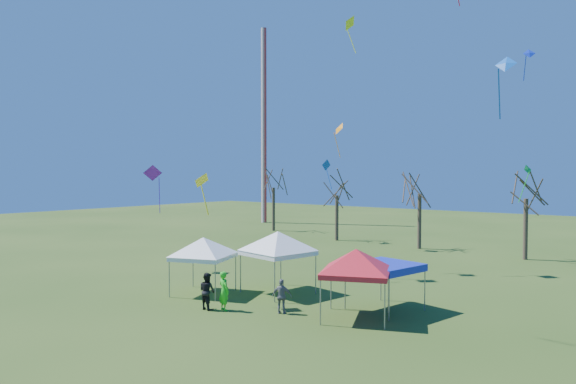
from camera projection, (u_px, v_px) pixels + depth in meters
name	position (u px, v px, depth m)	size (l,w,h in m)	color
ground	(238.00, 317.00, 22.52)	(140.00, 140.00, 0.00)	#2E4917
radio_mast	(264.00, 126.00, 66.09)	(0.70, 0.70, 25.00)	silver
tree_0	(274.00, 172.00, 56.68)	(3.83, 3.83, 8.44)	#3D2D21
tree_1	(337.00, 179.00, 48.32)	(3.42, 3.42, 7.54)	#3D2D21
tree_2	(420.00, 174.00, 42.89)	(3.71, 3.71, 8.18)	#3D2D21
tree_3	(526.00, 177.00, 37.43)	(3.59, 3.59, 7.91)	#3D2D21
tent_white_west	(203.00, 241.00, 26.84)	(3.62, 3.62, 3.42)	gray
tent_white_mid	(278.00, 236.00, 26.97)	(4.20, 4.20, 3.76)	gray
tent_red	(356.00, 254.00, 22.15)	(3.72, 3.72, 3.52)	gray
tent_blue	(385.00, 267.00, 23.61)	(3.25, 3.25, 2.16)	gray
person_grey	(282.00, 296.00, 23.04)	(0.91, 0.38, 1.55)	slate
person_dark	(207.00, 291.00, 23.77)	(0.83, 0.65, 1.71)	black
person_green	(224.00, 291.00, 23.56)	(0.66, 0.43, 1.81)	green
kite_17	(505.00, 66.00, 19.72)	(0.85, 0.58, 2.45)	blue
kite_1	(201.00, 181.00, 24.64)	(0.76, 1.02, 2.11)	yellow
kite_19	(529.00, 54.00, 31.60)	(0.87, 0.75, 1.97)	#1230C9
kite_14	(153.00, 173.00, 33.54)	(1.29, 1.41, 3.20)	purple
kite_2	(339.00, 129.00, 43.35)	(1.43, 1.25, 3.01)	orange
kite_13	(326.00, 165.00, 47.38)	(0.79, 1.14, 2.82)	blue
kite_11	(349.00, 23.00, 33.96)	(0.80, 1.19, 2.47)	#E5FF1A
kite_22	(528.00, 171.00, 35.64)	(0.86, 0.97, 2.67)	green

